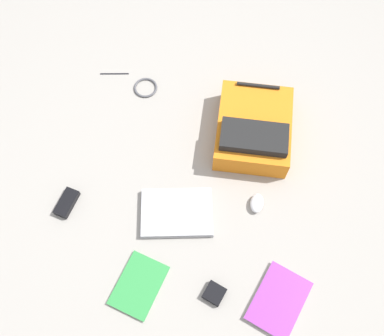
{
  "coord_description": "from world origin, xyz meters",
  "views": [
    {
      "loc": [
        0.26,
        -0.84,
        1.9
      ],
      "look_at": [
        0.02,
        0.0,
        0.02
      ],
      "focal_mm": 42.7,
      "sensor_mm": 36.0,
      "label": 1
    }
  ],
  "objects_px": {
    "book_red": "(139,285)",
    "power_brick": "(67,203)",
    "earbud_pouch": "(214,293)",
    "laptop": "(177,213)",
    "backpack": "(253,129)",
    "book_blue": "(279,301)",
    "computer_mouse": "(257,203)",
    "cable_coil": "(146,88)",
    "pen_black": "(114,73)"
  },
  "relations": [
    {
      "from": "book_red",
      "to": "earbud_pouch",
      "type": "bearing_deg",
      "value": 9.37
    },
    {
      "from": "backpack",
      "to": "book_blue",
      "type": "xyz_separation_m",
      "value": [
        0.27,
        -0.71,
        -0.06
      ]
    },
    {
      "from": "power_brick",
      "to": "book_red",
      "type": "bearing_deg",
      "value": -31.25
    },
    {
      "from": "backpack",
      "to": "cable_coil",
      "type": "height_order",
      "value": "backpack"
    },
    {
      "from": "pen_black",
      "to": "earbud_pouch",
      "type": "relative_size",
      "value": 1.89
    },
    {
      "from": "power_brick",
      "to": "pen_black",
      "type": "distance_m",
      "value": 0.72
    },
    {
      "from": "cable_coil",
      "to": "book_blue",
      "type": "bearing_deg",
      "value": -45.1
    },
    {
      "from": "computer_mouse",
      "to": "earbud_pouch",
      "type": "height_order",
      "value": "computer_mouse"
    },
    {
      "from": "book_red",
      "to": "computer_mouse",
      "type": "height_order",
      "value": "computer_mouse"
    },
    {
      "from": "computer_mouse",
      "to": "cable_coil",
      "type": "distance_m",
      "value": 0.81
    },
    {
      "from": "earbud_pouch",
      "to": "computer_mouse",
      "type": "bearing_deg",
      "value": 78.9
    },
    {
      "from": "book_blue",
      "to": "pen_black",
      "type": "relative_size",
      "value": 2.08
    },
    {
      "from": "book_red",
      "to": "computer_mouse",
      "type": "relative_size",
      "value": 2.9
    },
    {
      "from": "laptop",
      "to": "cable_coil",
      "type": "xyz_separation_m",
      "value": [
        -0.34,
        0.59,
        -0.01
      ]
    },
    {
      "from": "backpack",
      "to": "computer_mouse",
      "type": "height_order",
      "value": "backpack"
    },
    {
      "from": "book_blue",
      "to": "book_red",
      "type": "height_order",
      "value": "book_blue"
    },
    {
      "from": "laptop",
      "to": "book_blue",
      "type": "height_order",
      "value": "laptop"
    },
    {
      "from": "book_blue",
      "to": "earbud_pouch",
      "type": "bearing_deg",
      "value": -170.75
    },
    {
      "from": "laptop",
      "to": "computer_mouse",
      "type": "bearing_deg",
      "value": 22.61
    },
    {
      "from": "laptop",
      "to": "cable_coil",
      "type": "height_order",
      "value": "laptop"
    },
    {
      "from": "book_blue",
      "to": "cable_coil",
      "type": "distance_m",
      "value": 1.19
    },
    {
      "from": "book_red",
      "to": "laptop",
      "type": "bearing_deg",
      "value": 79.66
    },
    {
      "from": "backpack",
      "to": "power_brick",
      "type": "xyz_separation_m",
      "value": [
        -0.71,
        -0.55,
        -0.06
      ]
    },
    {
      "from": "book_red",
      "to": "pen_black",
      "type": "xyz_separation_m",
      "value": [
        -0.45,
        0.97,
        -0.0
      ]
    },
    {
      "from": "laptop",
      "to": "power_brick",
      "type": "bearing_deg",
      "value": -169.82
    },
    {
      "from": "book_blue",
      "to": "power_brick",
      "type": "relative_size",
      "value": 2.32
    },
    {
      "from": "computer_mouse",
      "to": "backpack",
      "type": "bearing_deg",
      "value": 102.91
    },
    {
      "from": "book_blue",
      "to": "computer_mouse",
      "type": "xyz_separation_m",
      "value": [
        -0.17,
        0.38,
        0.01
      ]
    },
    {
      "from": "power_brick",
      "to": "earbud_pouch",
      "type": "height_order",
      "value": "power_brick"
    },
    {
      "from": "computer_mouse",
      "to": "pen_black",
      "type": "height_order",
      "value": "computer_mouse"
    },
    {
      "from": "book_blue",
      "to": "power_brick",
      "type": "height_order",
      "value": "power_brick"
    },
    {
      "from": "laptop",
      "to": "earbud_pouch",
      "type": "relative_size",
      "value": 4.74
    },
    {
      "from": "backpack",
      "to": "power_brick",
      "type": "distance_m",
      "value": 0.9
    },
    {
      "from": "laptop",
      "to": "power_brick",
      "type": "distance_m",
      "value": 0.49
    },
    {
      "from": "laptop",
      "to": "computer_mouse",
      "type": "xyz_separation_m",
      "value": [
        0.33,
        0.14,
        0.0
      ]
    },
    {
      "from": "computer_mouse",
      "to": "pen_black",
      "type": "relative_size",
      "value": 0.63
    },
    {
      "from": "book_red",
      "to": "earbud_pouch",
      "type": "xyz_separation_m",
      "value": [
        0.31,
        0.05,
        0.01
      ]
    },
    {
      "from": "earbud_pouch",
      "to": "laptop",
      "type": "bearing_deg",
      "value": 130.06
    },
    {
      "from": "backpack",
      "to": "earbud_pouch",
      "type": "distance_m",
      "value": 0.76
    },
    {
      "from": "backpack",
      "to": "earbud_pouch",
      "type": "xyz_separation_m",
      "value": [
        0.01,
        -0.75,
        -0.06
      ]
    },
    {
      "from": "power_brick",
      "to": "earbud_pouch",
      "type": "xyz_separation_m",
      "value": [
        0.72,
        -0.2,
        -0.0
      ]
    },
    {
      "from": "computer_mouse",
      "to": "power_brick",
      "type": "relative_size",
      "value": 0.7
    },
    {
      "from": "computer_mouse",
      "to": "cable_coil",
      "type": "bearing_deg",
      "value": 142.39
    },
    {
      "from": "backpack",
      "to": "book_red",
      "type": "height_order",
      "value": "backpack"
    },
    {
      "from": "laptop",
      "to": "earbud_pouch",
      "type": "xyz_separation_m",
      "value": [
        0.24,
        -0.29,
        -0.0
      ]
    },
    {
      "from": "book_red",
      "to": "pen_black",
      "type": "relative_size",
      "value": 1.81
    },
    {
      "from": "book_red",
      "to": "earbud_pouch",
      "type": "distance_m",
      "value": 0.31
    },
    {
      "from": "book_red",
      "to": "power_brick",
      "type": "height_order",
      "value": "power_brick"
    },
    {
      "from": "book_red",
      "to": "power_brick",
      "type": "bearing_deg",
      "value": 148.75
    },
    {
      "from": "laptop",
      "to": "cable_coil",
      "type": "relative_size",
      "value": 3.1
    }
  ]
}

